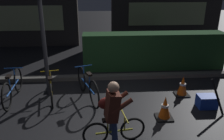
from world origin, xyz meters
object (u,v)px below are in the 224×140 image
object	(u,v)px
parked_bike_center_right	(87,85)
traffic_cone_far	(183,86)
street_post	(44,43)
parked_bike_center_left	(51,88)
cyclist	(113,113)
closed_umbrella	(217,97)
traffic_cone_near	(165,108)
blue_crate	(207,101)
parked_bike_left_mid	(13,87)

from	to	relation	value
parked_bike_center_right	traffic_cone_far	world-z (taller)	parked_bike_center_right
street_post	parked_bike_center_left	size ratio (longest dim) A/B	1.93
traffic_cone_far	cyclist	world-z (taller)	cyclist
parked_bike_center_right	closed_umbrella	xyz separation A→B (m)	(2.95, -0.90, 0.03)
street_post	closed_umbrella	world-z (taller)	street_post
traffic_cone_near	cyclist	distance (m)	1.45
parked_bike_center_right	blue_crate	size ratio (longest dim) A/B	3.77
parked_bike_center_left	traffic_cone_far	xyz separation A→B (m)	(3.41, -0.00, -0.06)
parked_bike_left_mid	blue_crate	bearing A→B (deg)	-101.13
street_post	parked_bike_center_right	distance (m)	1.51
parked_bike_left_mid	closed_umbrella	bearing A→B (deg)	-103.84
parked_bike_center_left	cyclist	size ratio (longest dim) A/B	1.19
parked_bike_left_mid	parked_bike_center_left	world-z (taller)	parked_bike_left_mid
cyclist	parked_bike_center_left	bearing A→B (deg)	119.67
parked_bike_center_left	closed_umbrella	world-z (taller)	closed_umbrella
parked_bike_center_left	blue_crate	distance (m)	3.84
street_post	parked_bike_center_left	xyz separation A→B (m)	(0.11, -0.23, -1.11)
parked_bike_center_left	parked_bike_center_right	size ratio (longest dim) A/B	0.89
parked_bike_center_left	traffic_cone_near	distance (m)	2.84
street_post	traffic_cone_near	xyz separation A→B (m)	(2.74, -1.30, -1.18)
blue_crate	cyclist	xyz separation A→B (m)	(-2.34, -1.14, 0.48)
parked_bike_center_right	closed_umbrella	distance (m)	3.09
parked_bike_center_right	cyclist	world-z (taller)	cyclist
traffic_cone_near	traffic_cone_far	xyz separation A→B (m)	(0.78, 1.06, 0.00)
parked_bike_center_right	blue_crate	bearing A→B (deg)	-122.13
traffic_cone_near	traffic_cone_far	world-z (taller)	traffic_cone_far
blue_crate	closed_umbrella	size ratio (longest dim) A/B	0.52
parked_bike_left_mid	closed_umbrella	size ratio (longest dim) A/B	1.97
parked_bike_left_mid	cyclist	xyz separation A→B (m)	(2.39, -1.84, 0.28)
parked_bike_left_mid	traffic_cone_far	xyz separation A→B (m)	(4.37, -0.04, -0.09)
parked_bike_center_right	blue_crate	distance (m)	2.94
street_post	traffic_cone_far	bearing A→B (deg)	-3.82
parked_bike_left_mid	closed_umbrella	world-z (taller)	closed_umbrella
parked_bike_center_left	blue_crate	bearing A→B (deg)	-111.24
street_post	traffic_cone_far	size ratio (longest dim) A/B	5.33
parked_bike_center_left	closed_umbrella	bearing A→B (deg)	-114.55
parked_bike_center_right	blue_crate	world-z (taller)	parked_bike_center_right
parked_bike_center_right	closed_umbrella	bearing A→B (deg)	-126.26
parked_bike_center_right	traffic_cone_near	distance (m)	2.01
traffic_cone_far	cyclist	distance (m)	2.70
street_post	traffic_cone_near	size ratio (longest dim) A/B	5.38
parked_bike_center_left	parked_bike_center_right	bearing A→B (deg)	-102.27
parked_bike_center_left	blue_crate	world-z (taller)	parked_bike_center_left
traffic_cone_near	closed_umbrella	xyz separation A→B (m)	(1.24, 0.15, 0.14)
closed_umbrella	street_post	bearing A→B (deg)	35.18
parked_bike_left_mid	closed_umbrella	xyz separation A→B (m)	(4.83, -0.95, 0.04)
traffic_cone_near	traffic_cone_far	distance (m)	1.32
street_post	closed_umbrella	xyz separation A→B (m)	(3.98, -1.15, -1.04)
parked_bike_left_mid	closed_umbrella	distance (m)	4.92
traffic_cone_near	blue_crate	size ratio (longest dim) A/B	1.21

